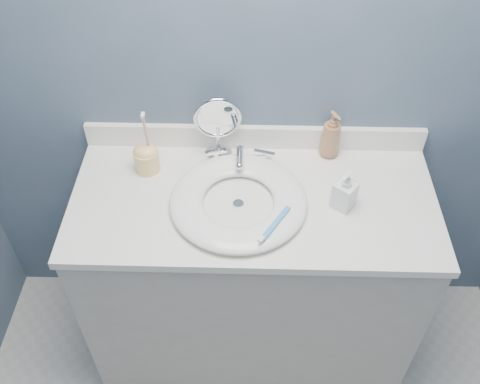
{
  "coord_description": "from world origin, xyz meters",
  "views": [
    {
      "loc": [
        -0.01,
        -0.25,
        2.17
      ],
      "look_at": [
        -0.04,
        0.94,
        0.94
      ],
      "focal_mm": 40.0,
      "sensor_mm": 36.0,
      "label": 1
    }
  ],
  "objects_px": {
    "toothbrush_holder": "(146,157)",
    "makeup_mirror": "(218,125)",
    "soap_bottle_clear": "(345,190)",
    "soap_bottle_amber": "(331,134)"
  },
  "relations": [
    {
      "from": "makeup_mirror",
      "to": "soap_bottle_clear",
      "type": "height_order",
      "value": "makeup_mirror"
    },
    {
      "from": "makeup_mirror",
      "to": "toothbrush_holder",
      "type": "height_order",
      "value": "toothbrush_holder"
    },
    {
      "from": "makeup_mirror",
      "to": "soap_bottle_amber",
      "type": "height_order",
      "value": "makeup_mirror"
    },
    {
      "from": "makeup_mirror",
      "to": "soap_bottle_clear",
      "type": "distance_m",
      "value": 0.49
    },
    {
      "from": "soap_bottle_clear",
      "to": "toothbrush_holder",
      "type": "relative_size",
      "value": 0.59
    },
    {
      "from": "makeup_mirror",
      "to": "soap_bottle_amber",
      "type": "relative_size",
      "value": 1.33
    },
    {
      "from": "makeup_mirror",
      "to": "toothbrush_holder",
      "type": "distance_m",
      "value": 0.27
    },
    {
      "from": "makeup_mirror",
      "to": "toothbrush_holder",
      "type": "relative_size",
      "value": 0.99
    },
    {
      "from": "soap_bottle_amber",
      "to": "toothbrush_holder",
      "type": "relative_size",
      "value": 0.74
    },
    {
      "from": "toothbrush_holder",
      "to": "makeup_mirror",
      "type": "bearing_deg",
      "value": 19.95
    }
  ]
}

